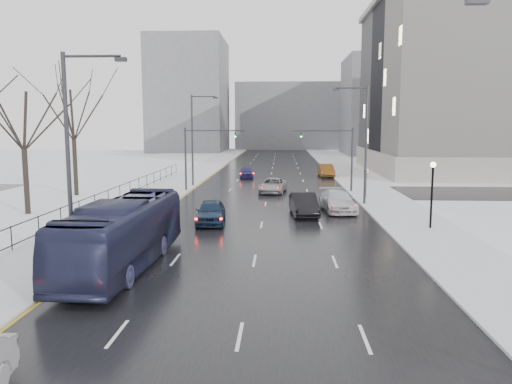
% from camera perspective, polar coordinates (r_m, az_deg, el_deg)
% --- Properties ---
extents(road, '(16.00, 150.00, 0.04)m').
position_cam_1_polar(road, '(62.61, 1.67, 1.50)').
color(road, black).
rests_on(road, ground).
extents(cross_road, '(130.00, 10.00, 0.04)m').
position_cam_1_polar(cross_road, '(50.71, 1.38, 0.03)').
color(cross_road, black).
rests_on(cross_road, ground).
extents(sidewalk_left, '(5.00, 150.00, 0.16)m').
position_cam_1_polar(sidewalk_left, '(63.70, -7.82, 1.59)').
color(sidewalk_left, silver).
rests_on(sidewalk_left, ground).
extents(sidewalk_right, '(5.00, 150.00, 0.16)m').
position_cam_1_polar(sidewalk_right, '(63.27, 11.22, 1.47)').
color(sidewalk_right, silver).
rests_on(sidewalk_right, ground).
extents(park_strip, '(14.00, 150.00, 0.12)m').
position_cam_1_polar(park_strip, '(66.12, -15.94, 1.57)').
color(park_strip, white).
rests_on(park_strip, ground).
extents(tree_park_d, '(8.75, 8.75, 12.50)m').
position_cam_1_polar(tree_park_d, '(41.52, -24.59, -2.42)').
color(tree_park_d, black).
rests_on(tree_park_d, ground).
extents(tree_park_e, '(9.45, 9.45, 13.50)m').
position_cam_1_polar(tree_park_e, '(50.63, -19.81, -0.46)').
color(tree_park_e, black).
rests_on(tree_park_e, ground).
extents(iron_fence, '(0.06, 70.00, 1.30)m').
position_cam_1_polar(iron_fence, '(35.75, -20.76, -2.28)').
color(iron_fence, black).
rests_on(iron_fence, sidewalk_left).
extents(streetlight_r_mid, '(2.95, 0.25, 10.00)m').
position_cam_1_polar(streetlight_r_mid, '(42.81, 12.17, 5.96)').
color(streetlight_r_mid, '#2D2D33').
rests_on(streetlight_r_mid, ground).
extents(streetlight_l_near, '(2.95, 0.25, 10.00)m').
position_cam_1_polar(streetlight_l_near, '(24.19, -20.22, 4.44)').
color(streetlight_l_near, '#2D2D33').
rests_on(streetlight_l_near, ground).
extents(streetlight_l_far, '(2.95, 0.25, 10.00)m').
position_cam_1_polar(streetlight_l_far, '(55.06, -7.07, 6.43)').
color(streetlight_l_far, '#2D2D33').
rests_on(streetlight_l_far, ground).
extents(lamppost_r_mid, '(0.36, 0.36, 4.28)m').
position_cam_1_polar(lamppost_r_mid, '(33.88, 19.50, 0.73)').
color(lamppost_r_mid, black).
rests_on(lamppost_r_mid, sidewalk_right).
extents(mast_signal_right, '(6.10, 0.33, 6.50)m').
position_cam_1_polar(mast_signal_right, '(50.66, 9.73, 4.56)').
color(mast_signal_right, '#2D2D33').
rests_on(mast_signal_right, ground).
extents(mast_signal_left, '(6.10, 0.33, 6.50)m').
position_cam_1_polar(mast_signal_left, '(51.04, -6.88, 4.64)').
color(mast_signal_left, '#2D2D33').
rests_on(mast_signal_left, ground).
extents(no_uturn_sign, '(0.60, 0.06, 2.70)m').
position_cam_1_polar(no_uturn_sign, '(47.12, 12.52, 2.05)').
color(no_uturn_sign, '#2D2D33').
rests_on(no_uturn_sign, sidewalk_right).
extents(bldg_far_right, '(24.00, 20.00, 22.00)m').
position_cam_1_polar(bldg_far_right, '(120.31, 15.91, 9.43)').
color(bldg_far_right, slate).
rests_on(bldg_far_right, ground).
extents(bldg_far_left, '(18.00, 22.00, 28.00)m').
position_cam_1_polar(bldg_far_left, '(129.55, -7.64, 10.84)').
color(bldg_far_left, slate).
rests_on(bldg_far_left, ground).
extents(bldg_far_center, '(30.00, 18.00, 18.00)m').
position_cam_1_polar(bldg_far_center, '(142.28, 4.00, 8.59)').
color(bldg_far_center, slate).
rests_on(bldg_far_center, ground).
extents(bus, '(3.10, 11.79, 3.26)m').
position_cam_1_polar(bus, '(24.56, -14.89, -4.61)').
color(bus, '#252848').
rests_on(bus, road).
extents(sedan_center_near, '(2.29, 4.94, 1.64)m').
position_cam_1_polar(sedan_center_near, '(34.41, -5.19, -2.26)').
color(sedan_center_near, '#13233B').
rests_on(sedan_center_near, road).
extents(sedan_right_near, '(2.21, 5.25, 1.69)m').
position_cam_1_polar(sedan_right_near, '(37.46, 5.48, -1.41)').
color(sedan_right_near, black).
rests_on(sedan_right_near, road).
extents(sedan_right_cross, '(3.03, 5.46, 1.44)m').
position_cam_1_polar(sedan_right_cross, '(49.91, 1.93, 0.76)').
color(sedan_right_cross, gray).
rests_on(sedan_right_cross, road).
extents(sedan_right_far, '(2.85, 5.82, 1.63)m').
position_cam_1_polar(sedan_right_far, '(39.62, 9.30, -1.02)').
color(sedan_right_far, silver).
rests_on(sedan_right_far, road).
extents(sedan_center_far, '(2.11, 4.30, 1.41)m').
position_cam_1_polar(sedan_center_far, '(63.75, -1.11, 2.27)').
color(sedan_center_far, navy).
rests_on(sedan_center_far, road).
extents(sedan_right_distant, '(2.00, 5.03, 1.63)m').
position_cam_1_polar(sedan_right_distant, '(65.76, 8.01, 2.46)').
color(sedan_right_distant, brown).
rests_on(sedan_right_distant, road).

